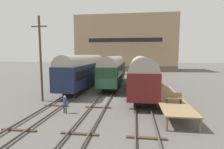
{
  "coord_description": "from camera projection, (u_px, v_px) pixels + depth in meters",
  "views": [
    {
      "loc": [
        3.64,
        -19.81,
        5.35
      ],
      "look_at": [
        0.0,
        7.53,
        2.2
      ],
      "focal_mm": 28.0,
      "sensor_mm": 36.0,
      "label": 1
    }
  ],
  "objects": [
    {
      "name": "train_car_green",
      "position": [
        114.0,
        69.0,
        30.47
      ],
      "size": [
        2.89,
        17.44,
        5.09
      ],
      "color": "black",
      "rests_on": "ground"
    },
    {
      "name": "track_middle",
      "position": [
        104.0,
        99.0,
        20.58
      ],
      "size": [
        2.6,
        60.0,
        0.26
      ],
      "color": "#4C4742",
      "rests_on": "ground"
    },
    {
      "name": "train_car_maroon",
      "position": [
        141.0,
        73.0,
        24.02
      ],
      "size": [
        3.09,
        17.44,
        5.12
      ],
      "color": "black",
      "rests_on": "ground"
    },
    {
      "name": "ground_plane",
      "position": [
        104.0,
        100.0,
        20.59
      ],
      "size": [
        200.0,
        200.0,
        0.0
      ],
      "primitive_type": "plane",
      "color": "#56544F"
    },
    {
      "name": "utility_pole",
      "position": [
        41.0,
        58.0,
        19.6
      ],
      "size": [
        1.8,
        0.24,
        9.59
      ],
      "color": "#473828",
      "rests_on": "ground"
    },
    {
      "name": "track_right",
      "position": [
        142.0,
        100.0,
        20.0
      ],
      "size": [
        2.6,
        60.0,
        0.26
      ],
      "color": "#4C4742",
      "rests_on": "ground"
    },
    {
      "name": "station_platform",
      "position": [
        168.0,
        97.0,
        17.81
      ],
      "size": [
        2.53,
        12.04,
        1.12
      ],
      "color": "#8C704C",
      "rests_on": "ground"
    },
    {
      "name": "warehouse_building",
      "position": [
        126.0,
        44.0,
        60.8
      ],
      "size": [
        32.62,
        13.34,
        17.95
      ],
      "color": "brown",
      "rests_on": "ground"
    },
    {
      "name": "bench",
      "position": [
        174.0,
        97.0,
        15.35
      ],
      "size": [
        1.4,
        0.4,
        0.91
      ],
      "color": "brown",
      "rests_on": "station_platform"
    },
    {
      "name": "person_worker",
      "position": [
        65.0,
        103.0,
        15.91
      ],
      "size": [
        0.32,
        0.32,
        1.65
      ],
      "color": "#282833",
      "rests_on": "ground"
    },
    {
      "name": "train_car_navy",
      "position": [
        85.0,
        69.0,
        28.54
      ],
      "size": [
        2.89,
        18.83,
        5.29
      ],
      "color": "black",
      "rests_on": "ground"
    },
    {
      "name": "track_left",
      "position": [
        68.0,
        98.0,
        21.16
      ],
      "size": [
        2.6,
        60.0,
        0.26
      ],
      "color": "#4C4742",
      "rests_on": "ground"
    }
  ]
}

